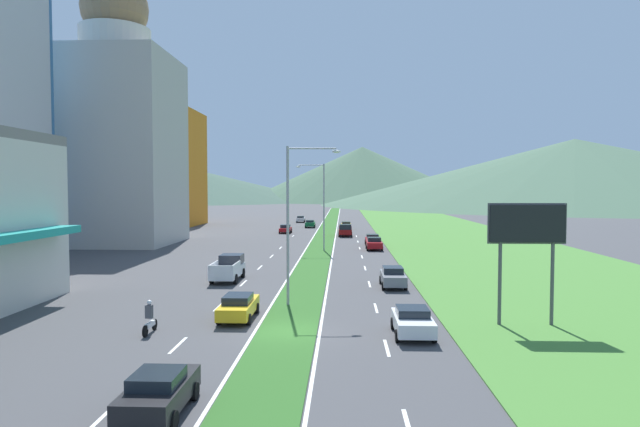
{
  "coord_description": "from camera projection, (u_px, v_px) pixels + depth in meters",
  "views": [
    {
      "loc": [
        2.99,
        -28.54,
        7.71
      ],
      "look_at": [
        -0.41,
        50.5,
        4.01
      ],
      "focal_mm": 30.46,
      "sensor_mm": 36.0,
      "label": 1
    }
  ],
  "objects": [
    {
      "name": "car_9",
      "position": [
        159.0,
        392.0,
        18.45
      ],
      "size": [
        1.96,
        4.05,
        1.5
      ],
      "rotation": [
        0.0,
        0.0,
        1.57
      ],
      "color": "black",
      "rests_on": "ground_plane"
    },
    {
      "name": "lane_dash_left_9",
      "position": [
        293.0,
        236.0,
        87.34
      ],
      "size": [
        0.16,
        2.8,
        0.01
      ],
      "primitive_type": "cube",
      "color": "silver",
      "rests_on": "ground_plane"
    },
    {
      "name": "hill_far_center",
      "position": [
        362.0,
        174.0,
        325.46
      ],
      "size": [
        143.58,
        143.58,
        32.47
      ],
      "primitive_type": "cone",
      "color": "#47664C",
      "rests_on": "ground_plane"
    },
    {
      "name": "pickup_truck_0",
      "position": [
        345.0,
        230.0,
        86.83
      ],
      "size": [
        2.18,
        5.4,
        2.0
      ],
      "rotation": [
        0.0,
        0.0,
        -1.57
      ],
      "color": "maroon",
      "rests_on": "ground_plane"
    },
    {
      "name": "street_lamp_near",
      "position": [
        293.0,
        214.0,
        35.38
      ],
      "size": [
        3.54,
        0.44,
        10.44
      ],
      "color": "#99999E",
      "rests_on": "ground_plane"
    },
    {
      "name": "midrise_colored",
      "position": [
        163.0,
        169.0,
        112.8
      ],
      "size": [
        14.74,
        14.74,
        23.54
      ],
      "primitive_type": "cube",
      "color": "orange",
      "rests_on": "ground_plane"
    },
    {
      "name": "pickup_truck_1",
      "position": [
        229.0,
        268.0,
        45.51
      ],
      "size": [
        2.18,
        5.4,
        2.0
      ],
      "rotation": [
        0.0,
        0.0,
        1.57
      ],
      "color": "silver",
      "rests_on": "ground_plane"
    },
    {
      "name": "lane_dash_right_7",
      "position": [
        360.0,
        248.0,
        69.54
      ],
      "size": [
        0.16,
        2.8,
        0.01
      ],
      "primitive_type": "cube",
      "color": "silver",
      "rests_on": "ground_plane"
    },
    {
      "name": "lane_dash_right_6",
      "position": [
        362.0,
        257.0,
        60.86
      ],
      "size": [
        0.16,
        2.8,
        0.01
      ],
      "primitive_type": "cube",
      "color": "silver",
      "rests_on": "ground_plane"
    },
    {
      "name": "lane_dash_right_9",
      "position": [
        356.0,
        236.0,
        86.9
      ],
      "size": [
        0.16,
        2.8,
        0.01
      ],
      "primitive_type": "cube",
      "color": "silver",
      "rests_on": "ground_plane"
    },
    {
      "name": "car_0",
      "position": [
        346.0,
        225.0,
        101.5
      ],
      "size": [
        1.98,
        4.35,
        1.43
      ],
      "rotation": [
        0.0,
        0.0,
        -1.57
      ],
      "color": "yellow",
      "rests_on": "ground_plane"
    },
    {
      "name": "ground_plane",
      "position": [
        287.0,
        332.0,
        28.97
      ],
      "size": [
        600.0,
        600.0,
        0.0
      ],
      "primitive_type": "plane",
      "color": "#424244"
    },
    {
      "name": "grass_verge_right",
      "position": [
        452.0,
        235.0,
        87.97
      ],
      "size": [
        24.0,
        240.0,
        0.06
      ],
      "primitive_type": "cube",
      "color": "#477F33",
      "rests_on": "ground_plane"
    },
    {
      "name": "grass_median",
      "position": [
        325.0,
        235.0,
        88.85
      ],
      "size": [
        3.2,
        240.0,
        0.06
      ],
      "primitive_type": "cube",
      "color": "#2D6023",
      "rests_on": "ground_plane"
    },
    {
      "name": "edge_line_median_left",
      "position": [
        314.0,
        235.0,
        88.93
      ],
      "size": [
        0.16,
        240.0,
        0.01
      ],
      "primitive_type": "cube",
      "color": "silver",
      "rests_on": "ground_plane"
    },
    {
      "name": "car_2",
      "position": [
        374.0,
        243.0,
        67.81
      ],
      "size": [
        2.03,
        4.15,
        1.55
      ],
      "rotation": [
        0.0,
        0.0,
        -1.57
      ],
      "color": "maroon",
      "rests_on": "ground_plane"
    },
    {
      "name": "lane_dash_left_7",
      "position": [
        281.0,
        248.0,
        69.98
      ],
      "size": [
        0.16,
        2.8,
        0.01
      ],
      "primitive_type": "cube",
      "color": "silver",
      "rests_on": "ground_plane"
    },
    {
      "name": "lane_dash_right_5",
      "position": [
        365.0,
        268.0,
        52.19
      ],
      "size": [
        0.16,
        2.8,
        0.01
      ],
      "primitive_type": "cube",
      "color": "silver",
      "rests_on": "ground_plane"
    },
    {
      "name": "lane_dash_right_2",
      "position": [
        387.0,
        348.0,
        26.15
      ],
      "size": [
        0.16,
        2.8,
        0.01
      ],
      "primitive_type": "cube",
      "color": "silver",
      "rests_on": "ground_plane"
    },
    {
      "name": "lane_dash_left_8",
      "position": [
        287.0,
        241.0,
        78.66
      ],
      "size": [
        0.16,
        2.8,
        0.01
      ],
      "primitive_type": "cube",
      "color": "silver",
      "rests_on": "ground_plane"
    },
    {
      "name": "billboard_roadside",
      "position": [
        527.0,
        233.0,
        30.12
      ],
      "size": [
        4.32,
        0.28,
        6.88
      ],
      "color": "#4C4C51",
      "rests_on": "ground_plane"
    },
    {
      "name": "lane_dash_right_3",
      "position": [
        376.0,
        308.0,
        34.83
      ],
      "size": [
        0.16,
        2.8,
        0.01
      ],
      "primitive_type": "cube",
      "color": "silver",
      "rests_on": "ground_plane"
    },
    {
      "name": "lane_dash_left_3",
      "position": [
        219.0,
        307.0,
        35.27
      ],
      "size": [
        0.16,
        2.8,
        0.01
      ],
      "primitive_type": "cube",
      "color": "silver",
      "rests_on": "ground_plane"
    },
    {
      "name": "car_1",
      "position": [
        393.0,
        277.0,
        42.34
      ],
      "size": [
        1.91,
        4.37,
        1.55
      ],
      "rotation": [
        0.0,
        0.0,
        -1.57
      ],
      "color": "slate",
      "rests_on": "ground_plane"
    },
    {
      "name": "lane_dash_left_6",
      "position": [
        272.0,
        256.0,
        61.3
      ],
      "size": [
        0.16,
        2.8,
        0.01
      ],
      "primitive_type": "cube",
      "color": "silver",
      "rests_on": "ground_plane"
    },
    {
      "name": "motorcycle_rider",
      "position": [
        150.0,
        320.0,
        28.7
      ],
      "size": [
        0.36,
        2.0,
        1.8
      ],
      "rotation": [
        0.0,
        0.0,
        1.57
      ],
      "color": "black",
      "rests_on": "ground_plane"
    },
    {
      "name": "lane_dash_right_1",
      "position": [
        408.0,
        427.0,
        17.47
      ],
      "size": [
        0.16,
        2.8,
        0.01
      ],
      "primitive_type": "cube",
      "color": "silver",
      "rests_on": "ground_plane"
    },
    {
      "name": "lane_dash_left_2",
      "position": [
        178.0,
        345.0,
        26.59
      ],
      "size": [
        0.16,
        2.8,
        0.01
      ],
      "primitive_type": "cube",
      "color": "silver",
      "rests_on": "ground_plane"
    },
    {
      "name": "lane_dash_left_5",
      "position": [
        260.0,
        268.0,
        52.62
      ],
      "size": [
        0.16,
        2.8,
        0.01
      ],
      "primitive_type": "cube",
      "color": "silver",
      "rests_on": "ground_plane"
    },
    {
      "name": "edge_line_median_right",
      "position": [
        336.0,
        235.0,
        88.78
      ],
      "size": [
        0.16,
        240.0,
        0.01
      ],
      "primitive_type": "cube",
      "color": "silver",
      "rests_on": "ground_plane"
    },
    {
      "name": "domed_building",
      "position": [
        117.0,
        131.0,
        74.83
      ],
      "size": [
        15.53,
        15.53,
        36.72
      ],
      "color": "#B7B2A8",
      "rests_on": "ground_plane"
    },
    {
      "name": "car_5",
      "position": [
        301.0,
        219.0,
        122.28
      ],
      "size": [
        1.86,
        4.19,
        1.44
      ],
      "rotation": [
        0.0,
        0.0,
        1.57
      ],
      "color": "#B2B2B7",
      "rests_on": "ground_plane"
    },
    {
      "name": "lane_dash_right_8",
      "position": [
        358.0,
        242.0,
        78.22
      ],
      "size": [
        0.16,
        2.8,
        0.01
      ],
      "primitive_type": "cube",
      "color": "silver",
      "rests_on": "ground_plane"
    },
    {
      "name": "car_4",
      "position": [
        238.0,
        306.0,
        31.92
      ],
      "size": [
        1.91,
        4.63,
        1.47
      ],
      "rotation": [
        0.0,
        0.0,
        1.57
      ],
      "color": "yellow",
      "rests_on": "ground_plane"
    },
    {
      "name": "car_7",
      "position": [
        373.0,
        240.0,
        73.14
      ],
      "size": [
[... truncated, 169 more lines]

